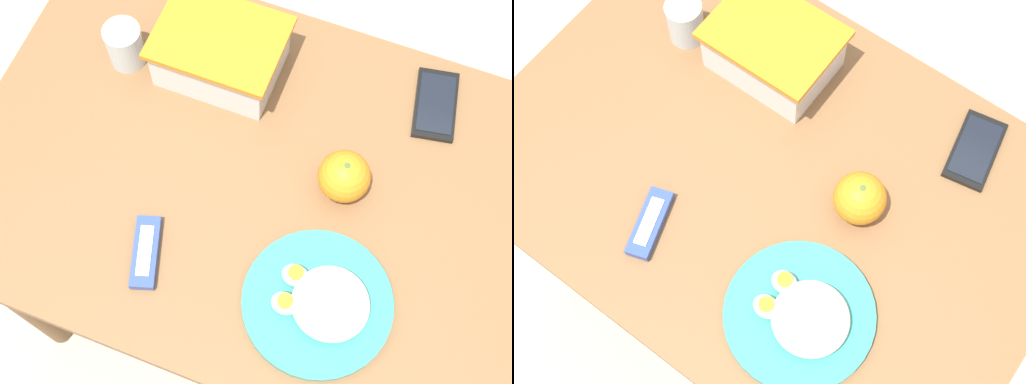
% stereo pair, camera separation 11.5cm
% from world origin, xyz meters
% --- Properties ---
extents(ground_plane, '(10.00, 10.00, 0.00)m').
position_xyz_m(ground_plane, '(0.00, 0.00, 0.00)').
color(ground_plane, '#B2A899').
extents(table, '(0.97, 0.69, 0.77)m').
position_xyz_m(table, '(0.00, 0.00, 0.63)').
color(table, brown).
rests_on(table, ground_plane).
extents(food_container, '(0.22, 0.17, 0.10)m').
position_xyz_m(food_container, '(-0.13, 0.18, 0.81)').
color(food_container, white).
rests_on(food_container, table).
extents(orange_fruit, '(0.09, 0.09, 0.09)m').
position_xyz_m(orange_fruit, '(0.15, 0.04, 0.81)').
color(orange_fruit, orange).
rests_on(orange_fruit, table).
extents(rice_plate, '(0.24, 0.24, 0.05)m').
position_xyz_m(rice_plate, '(0.18, -0.17, 0.78)').
color(rice_plate, teal).
rests_on(rice_plate, table).
extents(candy_bar, '(0.07, 0.12, 0.02)m').
position_xyz_m(candy_bar, '(-0.11, -0.19, 0.78)').
color(candy_bar, '#334C9E').
rests_on(candy_bar, table).
extents(cell_phone, '(0.09, 0.15, 0.01)m').
position_xyz_m(cell_phone, '(0.25, 0.24, 0.77)').
color(cell_phone, black).
rests_on(cell_phone, table).
extents(drinking_glass, '(0.07, 0.07, 0.08)m').
position_xyz_m(drinking_glass, '(-0.29, 0.14, 0.81)').
color(drinking_glass, silver).
rests_on(drinking_glass, table).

